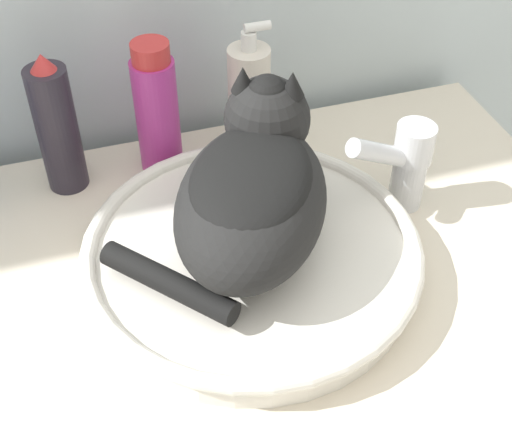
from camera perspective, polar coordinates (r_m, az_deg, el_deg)
sink_basin at (r=0.84m, az=-0.34°, el=-2.92°), size 0.40×0.40×0.05m
cat at (r=0.79m, az=-0.26°, el=2.76°), size 0.30×0.30×0.17m
faucet at (r=0.92m, az=11.86°, el=4.49°), size 0.13×0.06×0.14m
soap_pump_bottle at (r=0.99m, az=-0.54°, el=9.54°), size 0.06×0.06×0.20m
hairspray_can_black at (r=0.96m, az=-15.64°, el=7.11°), size 0.05×0.05×0.20m
shampoo_bottle_tall at (r=0.97m, az=-7.95°, el=8.65°), size 0.06×0.06×0.19m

